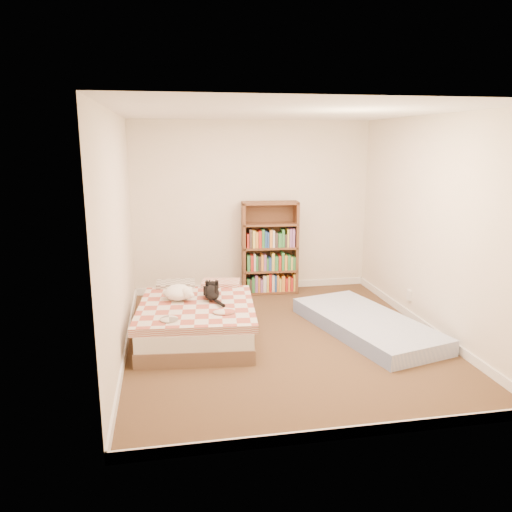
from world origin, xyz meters
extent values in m
cube|color=#472B1E|center=(0.00, 0.00, 0.00)|extent=(3.50, 4.00, 0.01)
cube|color=white|center=(0.00, 0.00, 2.50)|extent=(3.50, 4.00, 0.01)
cube|color=beige|center=(0.00, 2.00, 1.25)|extent=(3.50, 0.01, 2.50)
cube|color=beige|center=(0.00, -2.00, 1.25)|extent=(3.50, 0.01, 2.50)
cube|color=beige|center=(-1.75, 0.00, 1.25)|extent=(0.01, 4.00, 2.50)
cube|color=beige|center=(1.75, 0.00, 1.25)|extent=(0.01, 4.00, 2.50)
cube|color=white|center=(0.00, 1.99, 0.05)|extent=(3.50, 0.02, 0.10)
cube|color=white|center=(0.00, -1.99, 0.05)|extent=(3.50, 0.02, 0.10)
cube|color=white|center=(-1.74, 0.00, 0.05)|extent=(0.02, 4.00, 0.10)
cube|color=white|center=(1.74, 0.00, 0.05)|extent=(0.02, 4.00, 0.10)
cube|color=white|center=(1.74, 0.40, 0.30)|extent=(0.03, 0.09, 0.13)
cube|color=brown|center=(-0.95, 0.29, 0.08)|extent=(1.38, 1.85, 0.16)
cube|color=silver|center=(-0.95, 0.29, 0.24)|extent=(1.35, 1.81, 0.17)
cube|color=#A44D3D|center=(-0.95, 0.29, 0.37)|extent=(1.41, 1.55, 0.09)
cube|color=#686158|center=(-1.24, 0.95, 0.40)|extent=(0.51, 0.35, 0.13)
cube|color=#A44D3D|center=(-0.67, 0.95, 0.40)|extent=(0.51, 0.35, 0.13)
cube|color=#4F2B1B|center=(-0.17, 1.79, 0.68)|extent=(0.06, 0.27, 1.36)
cube|color=#4F2B1B|center=(0.61, 1.79, 0.68)|extent=(0.06, 0.27, 1.36)
cube|color=#4F2B1B|center=(0.22, 1.92, 0.68)|extent=(0.81, 0.07, 1.36)
cube|color=#4F2B1B|center=(0.22, 1.79, 0.02)|extent=(0.83, 0.32, 0.03)
cube|color=#4F2B1B|center=(0.22, 1.79, 0.69)|extent=(0.83, 0.32, 0.03)
cube|color=#4F2B1B|center=(0.22, 1.79, 1.34)|extent=(0.83, 0.32, 0.03)
cube|color=#748BC2|center=(1.02, 0.05, 0.09)|extent=(1.35, 2.13, 0.18)
ellipsoid|color=black|center=(-0.78, 0.36, 0.49)|extent=(0.24, 0.44, 0.14)
sphere|color=black|center=(-0.78, 0.58, 0.50)|extent=(0.15, 0.15, 0.13)
cone|color=black|center=(-0.81, 0.62, 0.55)|extent=(0.05, 0.05, 0.05)
cone|color=black|center=(-0.74, 0.62, 0.55)|extent=(0.05, 0.05, 0.05)
cylinder|color=black|center=(-0.67, 0.08, 0.45)|extent=(0.07, 0.24, 0.05)
ellipsoid|color=white|center=(-1.16, 0.39, 0.50)|extent=(0.31, 0.35, 0.17)
sphere|color=white|center=(-1.06, 0.28, 0.52)|extent=(0.13, 0.13, 0.13)
sphere|color=white|center=(-1.01, 0.24, 0.50)|extent=(0.06, 0.06, 0.06)
sphere|color=white|center=(-1.30, 0.45, 0.48)|extent=(0.08, 0.08, 0.08)
camera|label=1|loc=(-1.26, -5.20, 2.21)|focal=35.00mm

